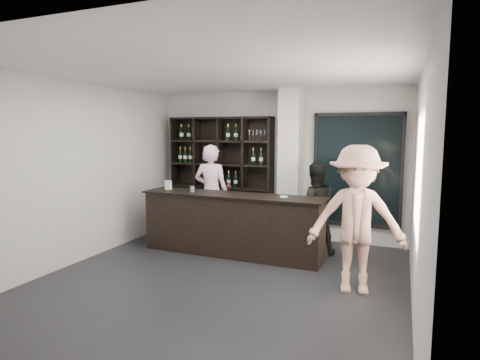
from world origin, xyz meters
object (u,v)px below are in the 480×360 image
at_px(taster_black, 314,209).
at_px(tasting_counter, 232,224).
at_px(customer, 357,220).
at_px(wine_shelf, 221,176).
at_px(taster_pink, 211,192).

bearing_deg(taster_black, tasting_counter, 2.58).
bearing_deg(taster_black, customer, 98.87).
xyz_separation_m(tasting_counter, taster_black, (1.30, 0.58, 0.26)).
distance_m(wine_shelf, customer, 3.67).
bearing_deg(customer, wine_shelf, 134.92).
xyz_separation_m(taster_pink, taster_black, (2.05, -0.16, -0.14)).
bearing_deg(taster_pink, tasting_counter, 131.43).
bearing_deg(taster_black, wine_shelf, -40.31).
height_order(tasting_counter, customer, customer).
distance_m(tasting_counter, customer, 2.36).
bearing_deg(wine_shelf, tasting_counter, -58.31).
distance_m(wine_shelf, taster_pink, 0.62).
height_order(wine_shelf, customer, wine_shelf).
relative_size(wine_shelf, taster_black, 1.52).
relative_size(wine_shelf, taster_pink, 1.29).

